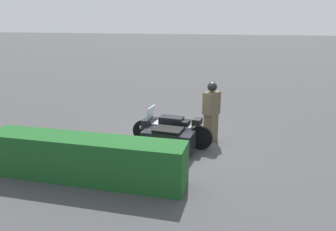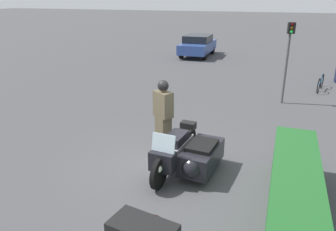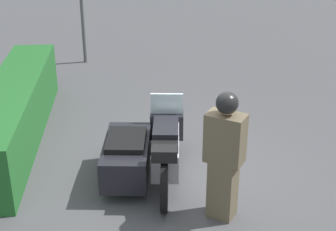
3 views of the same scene
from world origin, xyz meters
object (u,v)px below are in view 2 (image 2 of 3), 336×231
(hedge_bush_curbside, at_px, (294,208))
(traffic_light_far, at_px, (288,51))
(police_motorcycle, at_px, (189,154))
(officer_rider, at_px, (163,112))
(bicycle_parked, at_px, (320,83))
(parked_car_background, at_px, (198,45))

(hedge_bush_curbside, bearing_deg, traffic_light_far, -177.57)
(hedge_bush_curbside, bearing_deg, police_motorcycle, -121.89)
(officer_rider, distance_m, bicycle_parked, 8.95)
(hedge_bush_curbside, distance_m, bicycle_parked, 10.33)
(hedge_bush_curbside, height_order, parked_car_background, parked_car_background)
(traffic_light_far, relative_size, parked_car_background, 0.75)
(officer_rider, bearing_deg, bicycle_parked, 0.83)
(police_motorcycle, distance_m, parked_car_background, 15.89)
(officer_rider, distance_m, hedge_bush_curbside, 4.26)
(officer_rider, relative_size, bicycle_parked, 1.19)
(parked_car_background, bearing_deg, hedge_bush_curbside, -160.70)
(officer_rider, relative_size, parked_car_background, 0.47)
(hedge_bush_curbside, bearing_deg, bicycle_parked, 173.33)
(police_motorcycle, xyz_separation_m, hedge_bush_curbside, (1.43, 2.29, 0.05))
(parked_car_background, xyz_separation_m, bicycle_parked, (6.59, 7.30, -0.44))
(officer_rider, distance_m, parked_car_background, 14.53)
(police_motorcycle, relative_size, officer_rider, 1.34)
(officer_rider, height_order, hedge_bush_curbside, officer_rider)
(officer_rider, xyz_separation_m, parked_car_background, (-14.26, -2.75, -0.25))
(bicycle_parked, bearing_deg, hedge_bush_curbside, 6.14)
(police_motorcycle, relative_size, hedge_bush_curbside, 0.52)
(police_motorcycle, bearing_deg, officer_rider, -132.40)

